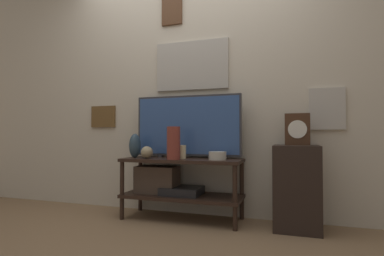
{
  "coord_description": "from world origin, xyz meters",
  "views": [
    {
      "loc": [
        0.96,
        -2.36,
        0.77
      ],
      "look_at": [
        0.1,
        0.25,
        0.84
      ],
      "focal_mm": 28.0,
      "sensor_mm": 36.0,
      "label": 1
    }
  ],
  "objects": [
    {
      "name": "ground_plane",
      "position": [
        0.0,
        0.0,
        0.0
      ],
      "size": [
        12.0,
        12.0,
        0.0
      ],
      "primitive_type": "plane",
      "color": "#846647"
    },
    {
      "name": "wall_back",
      "position": [
        0.0,
        0.5,
        1.35
      ],
      "size": [
        6.4,
        0.08,
        2.7
      ],
      "color": "beige",
      "rests_on": "ground_plane"
    },
    {
      "name": "media_console",
      "position": [
        -0.09,
        0.25,
        0.35
      ],
      "size": [
        1.11,
        0.41,
        0.56
      ],
      "color": "black",
      "rests_on": "ground_plane"
    },
    {
      "name": "television",
      "position": [
        0.02,
        0.34,
        0.87
      ],
      "size": [
        1.03,
        0.05,
        0.6
      ],
      "color": "#333338",
      "rests_on": "media_console"
    },
    {
      "name": "vase_round_glass",
      "position": [
        -0.31,
        0.16,
        0.62
      ],
      "size": [
        0.11,
        0.11,
        0.11
      ],
      "color": "tan",
      "rests_on": "media_console"
    },
    {
      "name": "vase_urn_stoneware",
      "position": [
        -0.46,
        0.19,
        0.68
      ],
      "size": [
        0.1,
        0.14,
        0.23
      ],
      "color": "#2D4251",
      "rests_on": "media_console"
    },
    {
      "name": "vase_tall_ceramic",
      "position": [
        -0.03,
        0.1,
        0.71
      ],
      "size": [
        0.12,
        0.12,
        0.29
      ],
      "color": "brown",
      "rests_on": "media_console"
    },
    {
      "name": "vase_wide_bowl",
      "position": [
        0.35,
        0.19,
        0.6
      ],
      "size": [
        0.16,
        0.16,
        0.07
      ],
      "color": "beige",
      "rests_on": "media_console"
    },
    {
      "name": "candle_jar",
      "position": [
        0.01,
        0.22,
        0.62
      ],
      "size": [
        0.08,
        0.08,
        0.12
      ],
      "color": "beige",
      "rests_on": "media_console"
    },
    {
      "name": "side_table",
      "position": [
        1.0,
        0.27,
        0.35
      ],
      "size": [
        0.37,
        0.37,
        0.69
      ],
      "color": "black",
      "rests_on": "ground_plane"
    },
    {
      "name": "mantel_clock",
      "position": [
        1.01,
        0.31,
        0.82
      ],
      "size": [
        0.2,
        0.11,
        0.27
      ],
      "color": "#422819",
      "rests_on": "side_table"
    }
  ]
}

